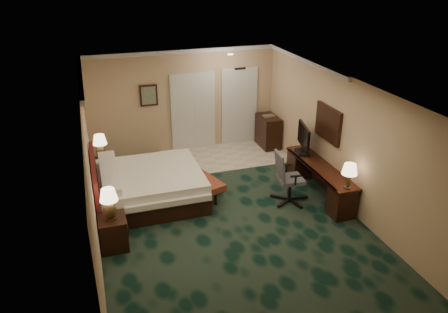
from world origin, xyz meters
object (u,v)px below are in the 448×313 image
object	(u,v)px
nightstand_near	(113,232)
nightstand_far	(103,170)
bed_bench	(201,185)
lamp_near	(109,204)
desk	(319,180)
tv	(303,139)
bed	(151,186)
desk_chair	(291,177)
minibar	(268,131)
lamp_far	(100,147)

from	to	relation	value
nightstand_near	nightstand_far	xyz separation A→B (m)	(-0.02, 2.72, -0.03)
bed_bench	nightstand_near	bearing A→B (deg)	-163.69
lamp_near	desk	distance (m)	4.55
nightstand_far	desk	bearing A→B (deg)	-25.19
desk	tv	xyz separation A→B (m)	(-0.05, 0.75, 0.68)
lamp_near	bed	bearing A→B (deg)	58.24
desk_chair	nightstand_far	bearing A→B (deg)	154.48
bed	bed_bench	world-z (taller)	bed
bed_bench	minibar	distance (m)	3.21
desk	desk_chair	xyz separation A→B (m)	(-0.74, -0.09, 0.24)
lamp_far	minibar	size ratio (longest dim) A/B	0.68
nightstand_near	nightstand_far	world-z (taller)	nightstand_near
desk	tv	world-z (taller)	tv
lamp_near	tv	bearing A→B (deg)	17.24
lamp_far	bed_bench	distance (m)	2.50
bed	minibar	bearing A→B (deg)	29.26
nightstand_far	lamp_near	size ratio (longest dim) A/B	0.92
desk_chair	minibar	world-z (taller)	desk_chair
desk	bed_bench	bearing A→B (deg)	162.26
desk_chair	minibar	distance (m)	3.02
nightstand_near	bed_bench	xyz separation A→B (m)	(2.00, 1.39, -0.08)
desk	bed	bearing A→B (deg)	166.44
nightstand_near	minibar	size ratio (longest dim) A/B	0.69
nightstand_near	desk	world-z (taller)	desk
lamp_far	tv	distance (m)	4.64
bed_bench	desk	bearing A→B (deg)	-36.25
tv	minibar	xyz separation A→B (m)	(0.04, 2.10, -0.59)
tv	lamp_far	bearing A→B (deg)	175.94
bed_bench	desk	world-z (taller)	desk
bed	lamp_far	size ratio (longest dim) A/B	3.61
nightstand_near	tv	distance (m)	4.67
lamp_far	tv	world-z (taller)	tv
nightstand_near	lamp_far	size ratio (longest dim) A/B	1.01
nightstand_near	minibar	world-z (taller)	minibar
bed	desk_chair	bearing A→B (deg)	-18.53
nightstand_near	lamp_near	size ratio (longest dim) A/B	1.02
bed	lamp_near	distance (m)	1.83
nightstand_far	tv	bearing A→B (deg)	-17.08
lamp_far	tv	bearing A→B (deg)	-17.58
nightstand_far	bed_bench	world-z (taller)	nightstand_far
minibar	tv	bearing A→B (deg)	-91.22
nightstand_far	bed_bench	xyz separation A→B (m)	(2.03, -1.32, -0.05)
nightstand_near	lamp_far	xyz separation A→B (m)	(-0.00, 2.75, 0.54)
lamp_near	bed_bench	distance (m)	2.55
lamp_near	tv	distance (m)	4.63
nightstand_far	bed	bearing A→B (deg)	-53.29
lamp_near	tv	world-z (taller)	tv
desk	desk_chair	bearing A→B (deg)	-173.32
desk_chair	bed	bearing A→B (deg)	166.33
lamp_near	nightstand_near	bearing A→B (deg)	72.03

